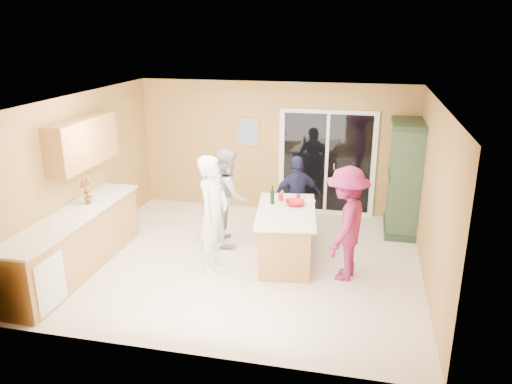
% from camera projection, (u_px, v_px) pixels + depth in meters
% --- Properties ---
extents(floor, '(5.50, 5.50, 0.00)m').
position_uv_depth(floor, '(246.00, 261.00, 8.07)').
color(floor, white).
rests_on(floor, ground).
extents(ceiling, '(5.50, 5.00, 0.10)m').
position_uv_depth(ceiling, '(244.00, 99.00, 7.25)').
color(ceiling, white).
rests_on(ceiling, wall_back).
extents(wall_back, '(5.50, 0.10, 2.60)m').
position_uv_depth(wall_back, '(275.00, 148.00, 9.98)').
color(wall_back, tan).
rests_on(wall_back, ground).
extents(wall_front, '(5.50, 0.10, 2.60)m').
position_uv_depth(wall_front, '(190.00, 252.00, 5.34)').
color(wall_front, tan).
rests_on(wall_front, ground).
extents(wall_left, '(0.10, 5.00, 2.60)m').
position_uv_depth(wall_left, '(83.00, 173.00, 8.23)').
color(wall_left, tan).
rests_on(wall_left, ground).
extents(wall_right, '(0.10, 5.00, 2.60)m').
position_uv_depth(wall_right, '(433.00, 197.00, 7.09)').
color(wall_right, tan).
rests_on(wall_right, ground).
extents(left_cabinet_run, '(0.65, 3.05, 1.24)m').
position_uv_depth(left_cabinet_run, '(70.00, 247.00, 7.46)').
color(left_cabinet_run, '#AA7842').
rests_on(left_cabinet_run, floor).
extents(upper_cabinets, '(0.35, 1.60, 0.75)m').
position_uv_depth(upper_cabinets, '(83.00, 142.00, 7.82)').
color(upper_cabinets, '#AA7842').
rests_on(upper_cabinets, wall_left).
extents(sliding_door, '(1.90, 0.07, 2.10)m').
position_uv_depth(sliding_door, '(327.00, 163.00, 9.81)').
color(sliding_door, silver).
rests_on(sliding_door, floor).
extents(framed_picture, '(0.46, 0.04, 0.56)m').
position_uv_depth(framed_picture, '(248.00, 132.00, 9.97)').
color(framed_picture, '#A68453').
rests_on(framed_picture, wall_back).
extents(kitchen_island, '(1.11, 1.77, 0.87)m').
position_uv_depth(kitchen_island, '(286.00, 237.00, 7.94)').
color(kitchen_island, '#AA7842').
rests_on(kitchen_island, floor).
extents(green_hutch, '(0.59, 1.12, 2.05)m').
position_uv_depth(green_hutch, '(404.00, 179.00, 8.93)').
color(green_hutch, '#223724').
rests_on(green_hutch, floor).
extents(woman_white, '(0.53, 0.72, 1.82)m').
position_uv_depth(woman_white, '(213.00, 214.00, 7.53)').
color(woman_white, white).
rests_on(woman_white, floor).
extents(woman_grey, '(0.88, 0.99, 1.68)m').
position_uv_depth(woman_grey, '(228.00, 196.00, 8.54)').
color(woman_grey, '#A2A2A4').
rests_on(woman_grey, floor).
extents(woman_navy, '(0.95, 0.70, 1.50)m').
position_uv_depth(woman_navy, '(297.00, 197.00, 8.76)').
color(woman_navy, '#171A33').
rests_on(woman_navy, floor).
extents(woman_magenta, '(0.86, 1.22, 1.72)m').
position_uv_depth(woman_magenta, '(346.00, 224.00, 7.29)').
color(woman_magenta, '#871D4C').
rests_on(woman_magenta, floor).
extents(serving_bowl, '(0.35, 0.35, 0.08)m').
position_uv_depth(serving_bowl, '(295.00, 203.00, 8.00)').
color(serving_bowl, '#AB1314').
rests_on(serving_bowl, kitchen_island).
extents(tulip_vase, '(0.23, 0.17, 0.42)m').
position_uv_depth(tulip_vase, '(87.00, 191.00, 7.81)').
color(tulip_vase, red).
rests_on(tulip_vase, left_cabinet_run).
extents(tumbler_near, '(0.09, 0.09, 0.10)m').
position_uv_depth(tumbler_near, '(298.00, 197.00, 8.25)').
color(tumbler_near, '#AB1314').
rests_on(tumbler_near, kitchen_island).
extents(tumbler_far, '(0.11, 0.11, 0.12)m').
position_uv_depth(tumbler_far, '(281.00, 197.00, 8.20)').
color(tumbler_far, '#AB1314').
rests_on(tumbler_far, kitchen_island).
extents(wine_bottle, '(0.07, 0.07, 0.30)m').
position_uv_depth(wine_bottle, '(272.00, 197.00, 8.05)').
color(wine_bottle, black).
rests_on(wine_bottle, kitchen_island).
extents(white_plate, '(0.32, 0.32, 0.02)m').
position_uv_depth(white_plate, '(308.00, 201.00, 8.17)').
color(white_plate, white).
rests_on(white_plate, kitchen_island).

